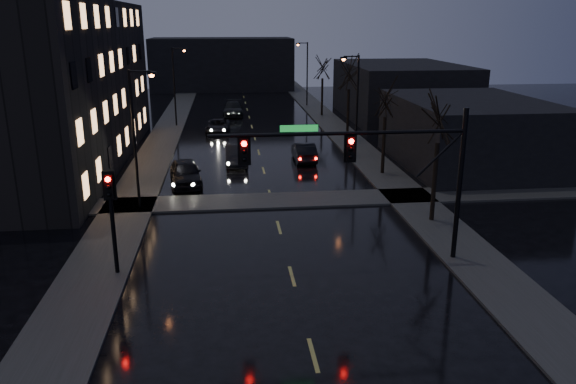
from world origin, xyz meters
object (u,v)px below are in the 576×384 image
object	(u,v)px
oncoming_car_c	(218,126)
oncoming_car_d	(233,109)
oncoming_car_b	(236,155)
lead_car	(304,152)
oncoming_car_a	(185,173)

from	to	relation	value
oncoming_car_c	oncoming_car_d	world-z (taller)	oncoming_car_d
oncoming_car_b	lead_car	world-z (taller)	oncoming_car_b
oncoming_car_a	oncoming_car_d	xyz separation A→B (m)	(3.63, 28.60, -0.01)
lead_car	oncoming_car_c	bearing A→B (deg)	-61.49
oncoming_car_a	oncoming_car_d	size ratio (longest dim) A/B	0.87
oncoming_car_b	oncoming_car_d	bearing A→B (deg)	88.35
oncoming_car_b	oncoming_car_d	distance (m)	23.43
oncoming_car_b	lead_car	distance (m)	5.34
oncoming_car_c	oncoming_car_d	xyz separation A→B (m)	(1.66, 10.25, 0.16)
oncoming_car_d	lead_car	world-z (taller)	oncoming_car_d
oncoming_car_a	oncoming_car_b	xyz separation A→B (m)	(3.48, 5.18, -0.08)
oncoming_car_b	oncoming_car_c	xyz separation A→B (m)	(-1.51, 13.18, -0.10)
oncoming_car_a	oncoming_car_c	bearing A→B (deg)	76.58
oncoming_car_a	oncoming_car_c	distance (m)	18.46
oncoming_car_b	lead_car	bearing A→B (deg)	5.29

